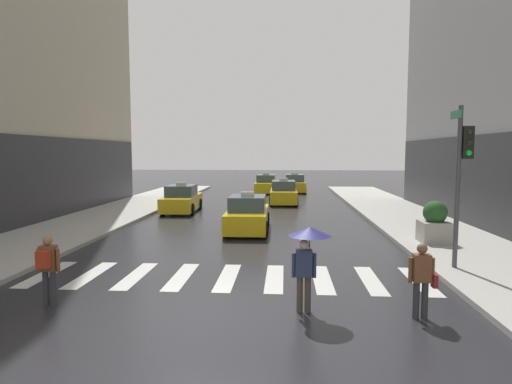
{
  "coord_description": "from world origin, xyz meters",
  "views": [
    {
      "loc": [
        1.62,
        -9.09,
        3.58
      ],
      "look_at": [
        0.48,
        8.0,
        2.02
      ],
      "focal_mm": 30.37,
      "sensor_mm": 36.0,
      "label": 1
    }
  ],
  "objects_px": {
    "pedestrian_with_backpack": "(48,265)",
    "taxi_fourth": "(266,185)",
    "pedestrian_with_handbag": "(422,276)",
    "pedestrian_with_umbrella": "(308,246)",
    "taxi_third": "(283,193)",
    "taxi_fifth": "(294,184)",
    "taxi_second": "(182,200)",
    "planter_near_corner": "(435,223)",
    "taxi_lead": "(248,215)",
    "traffic_light_pole": "(462,164)"
  },
  "relations": [
    {
      "from": "pedestrian_with_umbrella",
      "to": "pedestrian_with_handbag",
      "type": "relative_size",
      "value": 1.18
    },
    {
      "from": "taxi_second",
      "to": "pedestrian_with_backpack",
      "type": "relative_size",
      "value": 2.78
    },
    {
      "from": "taxi_lead",
      "to": "taxi_third",
      "type": "relative_size",
      "value": 1.0
    },
    {
      "from": "taxi_second",
      "to": "pedestrian_with_backpack",
      "type": "xyz_separation_m",
      "value": [
        0.71,
        -16.17,
        0.25
      ]
    },
    {
      "from": "taxi_lead",
      "to": "pedestrian_with_umbrella",
      "type": "relative_size",
      "value": 2.35
    },
    {
      "from": "taxi_third",
      "to": "pedestrian_with_backpack",
      "type": "distance_m",
      "value": 21.51
    },
    {
      "from": "traffic_light_pole",
      "to": "pedestrian_with_umbrella",
      "type": "bearing_deg",
      "value": -142.66
    },
    {
      "from": "pedestrian_with_handbag",
      "to": "taxi_lead",
      "type": "bearing_deg",
      "value": 114.29
    },
    {
      "from": "taxi_fifth",
      "to": "pedestrian_with_umbrella",
      "type": "bearing_deg",
      "value": -90.7
    },
    {
      "from": "pedestrian_with_handbag",
      "to": "taxi_fourth",
      "type": "bearing_deg",
      "value": 98.97
    },
    {
      "from": "pedestrian_with_umbrella",
      "to": "pedestrian_with_handbag",
      "type": "xyz_separation_m",
      "value": [
        2.43,
        -0.24,
        -0.58
      ]
    },
    {
      "from": "traffic_light_pole",
      "to": "pedestrian_with_backpack",
      "type": "relative_size",
      "value": 2.91
    },
    {
      "from": "traffic_light_pole",
      "to": "planter_near_corner",
      "type": "height_order",
      "value": "traffic_light_pole"
    },
    {
      "from": "taxi_second",
      "to": "pedestrian_with_handbag",
      "type": "height_order",
      "value": "taxi_second"
    },
    {
      "from": "taxi_second",
      "to": "planter_near_corner",
      "type": "relative_size",
      "value": 2.86
    },
    {
      "from": "taxi_second",
      "to": "pedestrian_with_handbag",
      "type": "xyz_separation_m",
      "value": [
        9.18,
        -16.44,
        0.21
      ]
    },
    {
      "from": "pedestrian_with_backpack",
      "to": "taxi_fourth",
      "type": "bearing_deg",
      "value": 82.38
    },
    {
      "from": "traffic_light_pole",
      "to": "taxi_fifth",
      "type": "relative_size",
      "value": 1.05
    },
    {
      "from": "taxi_fourth",
      "to": "pedestrian_with_handbag",
      "type": "distance_m",
      "value": 29.52
    },
    {
      "from": "planter_near_corner",
      "to": "traffic_light_pole",
      "type": "bearing_deg",
      "value": -98.45
    },
    {
      "from": "pedestrian_with_backpack",
      "to": "pedestrian_with_handbag",
      "type": "xyz_separation_m",
      "value": [
        8.46,
        -0.27,
        -0.04
      ]
    },
    {
      "from": "traffic_light_pole",
      "to": "taxi_fifth",
      "type": "distance_m",
      "value": 26.62
    },
    {
      "from": "pedestrian_with_handbag",
      "to": "pedestrian_with_backpack",
      "type": "bearing_deg",
      "value": 178.18
    },
    {
      "from": "taxi_lead",
      "to": "planter_near_corner",
      "type": "distance_m",
      "value": 7.93
    },
    {
      "from": "taxi_second",
      "to": "pedestrian_with_backpack",
      "type": "bearing_deg",
      "value": -87.47
    },
    {
      "from": "pedestrian_with_umbrella",
      "to": "pedestrian_with_backpack",
      "type": "distance_m",
      "value": 6.06
    },
    {
      "from": "taxi_fifth",
      "to": "pedestrian_with_umbrella",
      "type": "relative_size",
      "value": 2.36
    },
    {
      "from": "taxi_lead",
      "to": "planter_near_corner",
      "type": "bearing_deg",
      "value": -20.18
    },
    {
      "from": "traffic_light_pole",
      "to": "pedestrian_with_umbrella",
      "type": "height_order",
      "value": "traffic_light_pole"
    },
    {
      "from": "taxi_lead",
      "to": "pedestrian_with_handbag",
      "type": "relative_size",
      "value": 2.76
    },
    {
      "from": "taxi_lead",
      "to": "pedestrian_with_handbag",
      "type": "distance_m",
      "value": 11.28
    },
    {
      "from": "taxi_fourth",
      "to": "taxi_fifth",
      "type": "distance_m",
      "value": 2.66
    },
    {
      "from": "taxi_third",
      "to": "pedestrian_with_umbrella",
      "type": "xyz_separation_m",
      "value": [
        0.6,
        -20.84,
        0.79
      ]
    },
    {
      "from": "taxi_third",
      "to": "pedestrian_with_handbag",
      "type": "relative_size",
      "value": 2.76
    },
    {
      "from": "taxi_second",
      "to": "pedestrian_with_umbrella",
      "type": "distance_m",
      "value": 17.56
    },
    {
      "from": "pedestrian_with_backpack",
      "to": "planter_near_corner",
      "type": "distance_m",
      "value": 13.41
    },
    {
      "from": "pedestrian_with_umbrella",
      "to": "taxi_third",
      "type": "bearing_deg",
      "value": 91.65
    },
    {
      "from": "taxi_fifth",
      "to": "taxi_lead",
      "type": "bearing_deg",
      "value": -97.44
    },
    {
      "from": "planter_near_corner",
      "to": "pedestrian_with_backpack",
      "type": "bearing_deg",
      "value": -147.17
    },
    {
      "from": "taxi_third",
      "to": "pedestrian_with_backpack",
      "type": "height_order",
      "value": "taxi_third"
    },
    {
      "from": "taxi_lead",
      "to": "pedestrian_with_backpack",
      "type": "relative_size",
      "value": 2.76
    },
    {
      "from": "taxi_second",
      "to": "planter_near_corner",
      "type": "height_order",
      "value": "taxi_second"
    },
    {
      "from": "traffic_light_pole",
      "to": "taxi_lead",
      "type": "height_order",
      "value": "traffic_light_pole"
    },
    {
      "from": "traffic_light_pole",
      "to": "pedestrian_with_umbrella",
      "type": "distance_m",
      "value": 6.14
    },
    {
      "from": "taxi_lead",
      "to": "pedestrian_with_handbag",
      "type": "xyz_separation_m",
      "value": [
        4.64,
        -10.28,
        0.21
      ]
    },
    {
      "from": "taxi_fifth",
      "to": "pedestrian_with_backpack",
      "type": "xyz_separation_m",
      "value": [
        -6.39,
        -29.69,
        0.25
      ]
    },
    {
      "from": "taxi_second",
      "to": "pedestrian_with_backpack",
      "type": "height_order",
      "value": "taxi_second"
    },
    {
      "from": "taxi_lead",
      "to": "pedestrian_with_umbrella",
      "type": "xyz_separation_m",
      "value": [
        2.21,
        -10.04,
        0.79
      ]
    },
    {
      "from": "taxi_fourth",
      "to": "pedestrian_with_handbag",
      "type": "xyz_separation_m",
      "value": [
        4.6,
        -29.15,
        0.21
      ]
    },
    {
      "from": "traffic_light_pole",
      "to": "taxi_third",
      "type": "xyz_separation_m",
      "value": [
        -5.28,
        17.27,
        -2.53
      ]
    }
  ]
}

